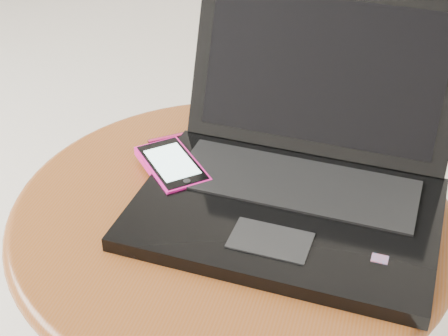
% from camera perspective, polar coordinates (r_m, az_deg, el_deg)
% --- Properties ---
extents(table, '(0.56, 0.56, 0.45)m').
position_cam_1_polar(table, '(0.90, 0.63, -8.07)').
color(table, '#5E3213').
rests_on(table, ground).
extents(laptop, '(0.38, 0.35, 0.23)m').
position_cam_1_polar(laptop, '(0.84, 6.19, -0.14)').
color(laptop, black).
rests_on(laptop, table).
extents(phone_black, '(0.11, 0.12, 0.01)m').
position_cam_1_polar(phone_black, '(0.93, -3.91, 0.93)').
color(phone_black, black).
rests_on(phone_black, table).
extents(phone_pink, '(0.13, 0.13, 0.01)m').
position_cam_1_polar(phone_pink, '(0.89, -4.44, 0.16)').
color(phone_pink, '#E51487').
rests_on(phone_pink, phone_black).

